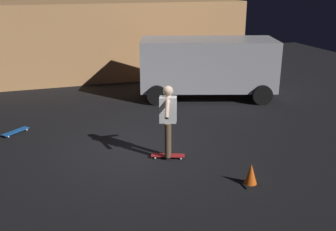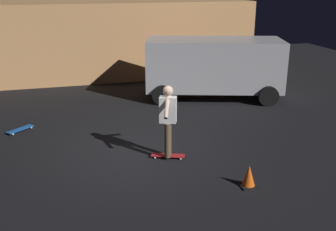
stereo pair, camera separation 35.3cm
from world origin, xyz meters
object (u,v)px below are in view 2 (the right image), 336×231
at_px(parked_van, 214,65).
at_px(skateboard_spare, 20,129).
at_px(skateboard_ridden, 168,156).
at_px(skater, 168,116).
at_px(traffic_cone, 249,177).

height_order(parked_van, skateboard_spare, parked_van).
bearing_deg(skateboard_ridden, skateboard_spare, 141.94).
bearing_deg(skateboard_ridden, parked_van, 57.39).
bearing_deg(skater, skateboard_ridden, 0.00).
relative_size(skateboard_ridden, skater, 0.48).
height_order(skater, traffic_cone, skater).
xyz_separation_m(skateboard_ridden, skateboard_spare, (-3.48, 2.73, 0.00)).
height_order(skateboard_spare, skater, skater).
bearing_deg(parked_van, skater, -122.61).
bearing_deg(skateboard_spare, traffic_cone, -43.50).
bearing_deg(skateboard_spare, skateboard_ridden, -38.06).
distance_m(skateboard_ridden, traffic_cone, 2.12).
height_order(parked_van, traffic_cone, parked_van).
distance_m(skateboard_spare, traffic_cone, 6.47).
bearing_deg(skater, skateboard_spare, 141.94).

